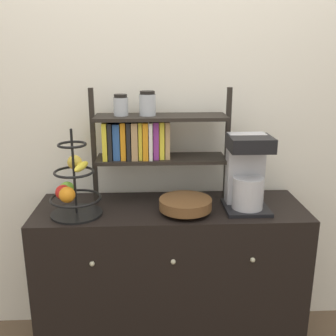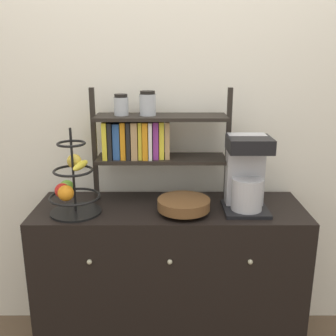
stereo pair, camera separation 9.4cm
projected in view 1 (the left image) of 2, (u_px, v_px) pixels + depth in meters
The scene contains 6 objects.
wall_back at pixel (168, 109), 2.14m from camera, with size 7.00×0.05×2.60m, color silver.
sideboard at pixel (170, 279), 2.13m from camera, with size 1.37×0.47×0.84m.
coffee_maker at pixel (247, 173), 1.95m from camera, with size 0.22×0.23×0.38m.
fruit_stand at pixel (73, 188), 1.88m from camera, with size 0.25×0.25×0.42m.
wooden_bowl at pixel (185, 205), 1.92m from camera, with size 0.26×0.26×0.07m.
shelf_hutch at pixel (145, 136), 2.02m from camera, with size 0.72×0.20×0.59m.
Camera 1 is at (-0.10, -1.65, 1.59)m, focal length 42.00 mm.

